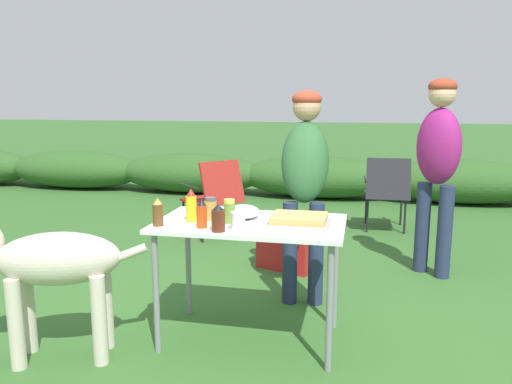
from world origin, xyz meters
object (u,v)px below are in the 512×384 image
at_px(food_tray, 299,220).
at_px(standing_person_in_navy_coat, 438,157).
at_px(hot_sauce_bottle, 202,214).
at_px(standing_person_in_red_jacket, 305,171).
at_px(mustard_bottle, 191,206).
at_px(plate_stack, 209,211).
at_px(relish_jar, 229,211).
at_px(beer_bottle, 158,213).
at_px(cooler_box, 289,248).
at_px(spice_jar, 211,209).
at_px(dog, 47,265).
at_px(camp_chair_green_behind_table, 387,190).
at_px(paper_cup_stack, 238,221).
at_px(bbq_sauce_bottle, 218,218).
at_px(mixing_bowl, 243,212).
at_px(folding_table, 250,234).
at_px(camp_chair_near_hedge, 214,194).

distance_m(food_tray, standing_person_in_navy_coat, 1.75).
xyz_separation_m(hot_sauce_bottle, standing_person_in_red_jacket, (0.47, 0.92, 0.13)).
bearing_deg(standing_person_in_red_jacket, mustard_bottle, -130.19).
bearing_deg(plate_stack, hot_sauce_bottle, -78.95).
relative_size(relish_jar, mustard_bottle, 0.72).
height_order(beer_bottle, cooler_box, beer_bottle).
bearing_deg(mustard_bottle, beer_bottle, -138.06).
distance_m(beer_bottle, hot_sauce_bottle, 0.26).
xyz_separation_m(spice_jar, beer_bottle, (-0.25, -0.19, 0.01)).
distance_m(spice_jar, standing_person_in_red_jacket, 0.89).
bearing_deg(dog, cooler_box, -49.23).
xyz_separation_m(food_tray, hot_sauce_bottle, (-0.52, -0.19, 0.05)).
bearing_deg(camp_chair_green_behind_table, paper_cup_stack, -108.98).
bearing_deg(bbq_sauce_bottle, standing_person_in_navy_coat, 51.59).
bearing_deg(food_tray, mixing_bowl, 166.93).
height_order(food_tray, mixing_bowl, mixing_bowl).
xyz_separation_m(standing_person_in_red_jacket, cooler_box, (-0.20, 0.64, -0.78)).
xyz_separation_m(bbq_sauce_bottle, cooler_box, (0.16, 1.62, -0.64)).
bearing_deg(standing_person_in_red_jacket, spice_jar, -127.14).
xyz_separation_m(beer_bottle, cooler_box, (0.53, 1.57, -0.65)).
relative_size(food_tray, camp_chair_green_behind_table, 0.42).
height_order(folding_table, relish_jar, relish_jar).
bearing_deg(bbq_sauce_bottle, folding_table, 64.28).
bearing_deg(hot_sauce_bottle, mixing_bowl, 57.40).
bearing_deg(paper_cup_stack, beer_bottle, -179.85).
distance_m(food_tray, plate_stack, 0.61).
xyz_separation_m(paper_cup_stack, spice_jar, (-0.22, 0.19, 0.02)).
distance_m(mustard_bottle, bbq_sauce_bottle, 0.29).
bearing_deg(paper_cup_stack, dog, -166.01).
bearing_deg(folding_table, standing_person_in_red_jacket, 72.07).
xyz_separation_m(relish_jar, beer_bottle, (-0.38, -0.14, 0.01)).
bearing_deg(food_tray, folding_table, 178.92).
xyz_separation_m(paper_cup_stack, relish_jar, (-0.09, 0.14, 0.02)).
xyz_separation_m(plate_stack, dog, (-0.75, -0.60, -0.21)).
xyz_separation_m(mustard_bottle, camp_chair_green_behind_table, (1.25, 2.88, -0.36)).
height_order(camp_chair_green_behind_table, cooler_box, camp_chair_green_behind_table).
bearing_deg(cooler_box, mixing_bowl, 106.89).
bearing_deg(mixing_bowl, relish_jar, -109.91).
distance_m(beer_bottle, camp_chair_green_behind_table, 3.34).
height_order(mixing_bowl, spice_jar, spice_jar).
height_order(paper_cup_stack, mustard_bottle, mustard_bottle).
relative_size(bbq_sauce_bottle, camp_chair_near_hedge, 0.18).
bearing_deg(mustard_bottle, cooler_box, 75.34).
distance_m(food_tray, mustard_bottle, 0.63).
relative_size(standing_person_in_red_jacket, dog, 1.46).
xyz_separation_m(food_tray, standing_person_in_red_jacket, (-0.05, 0.73, 0.18)).
relative_size(hot_sauce_bottle, dog, 0.16).
relative_size(beer_bottle, dog, 0.15).
bearing_deg(camp_chair_green_behind_table, beer_bottle, -116.69).
bearing_deg(paper_cup_stack, relish_jar, 121.44).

